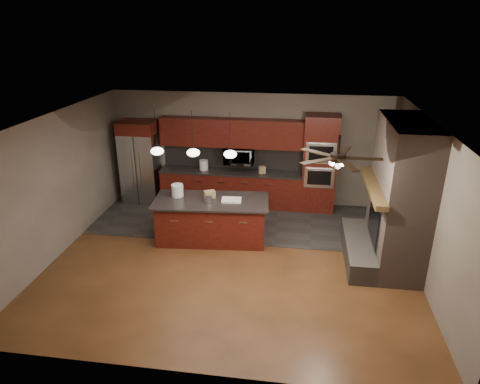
% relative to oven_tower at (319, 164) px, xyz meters
% --- Properties ---
extents(ground, '(7.00, 7.00, 0.00)m').
position_rel_oven_tower_xyz_m(ground, '(-1.70, -2.69, -1.19)').
color(ground, brown).
rests_on(ground, ground).
extents(ceiling, '(7.00, 6.00, 0.02)m').
position_rel_oven_tower_xyz_m(ceiling, '(-1.70, -2.69, 1.61)').
color(ceiling, white).
rests_on(ceiling, back_wall).
extents(back_wall, '(7.00, 0.02, 2.80)m').
position_rel_oven_tower_xyz_m(back_wall, '(-1.70, 0.31, 0.21)').
color(back_wall, gray).
rests_on(back_wall, ground).
extents(right_wall, '(0.02, 6.00, 2.80)m').
position_rel_oven_tower_xyz_m(right_wall, '(1.80, -2.69, 0.21)').
color(right_wall, gray).
rests_on(right_wall, ground).
extents(left_wall, '(0.02, 6.00, 2.80)m').
position_rel_oven_tower_xyz_m(left_wall, '(-5.20, -2.69, 0.21)').
color(left_wall, gray).
rests_on(left_wall, ground).
extents(slate_tile_patch, '(7.00, 2.40, 0.01)m').
position_rel_oven_tower_xyz_m(slate_tile_patch, '(-1.70, -0.89, -1.19)').
color(slate_tile_patch, '#312F2C').
rests_on(slate_tile_patch, ground).
extents(fireplace_column, '(1.30, 2.10, 2.80)m').
position_rel_oven_tower_xyz_m(fireplace_column, '(1.34, -2.29, 0.11)').
color(fireplace_column, brown).
rests_on(fireplace_column, ground).
extents(back_cabinetry, '(3.59, 0.64, 2.20)m').
position_rel_oven_tower_xyz_m(back_cabinetry, '(-2.18, 0.05, -0.30)').
color(back_cabinetry, '#581D10').
rests_on(back_cabinetry, ground).
extents(oven_tower, '(0.80, 0.63, 2.38)m').
position_rel_oven_tower_xyz_m(oven_tower, '(0.00, 0.00, 0.00)').
color(oven_tower, '#581D10').
rests_on(oven_tower, ground).
extents(microwave, '(0.73, 0.41, 0.50)m').
position_rel_oven_tower_xyz_m(microwave, '(-1.98, 0.06, 0.11)').
color(microwave, silver).
rests_on(microwave, back_cabinetry).
extents(refrigerator, '(0.91, 0.75, 2.11)m').
position_rel_oven_tower_xyz_m(refrigerator, '(-4.49, -0.07, -0.14)').
color(refrigerator, silver).
rests_on(refrigerator, ground).
extents(kitchen_island, '(2.48, 1.29, 0.92)m').
position_rel_oven_tower_xyz_m(kitchen_island, '(-2.28, -1.93, -0.73)').
color(kitchen_island, '#581D10').
rests_on(kitchen_island, ground).
extents(white_bucket, '(0.27, 0.27, 0.27)m').
position_rel_oven_tower_xyz_m(white_bucket, '(-3.03, -1.83, -0.14)').
color(white_bucket, white).
rests_on(white_bucket, kitchen_island).
extents(paint_can, '(0.21, 0.21, 0.12)m').
position_rel_oven_tower_xyz_m(paint_can, '(-2.31, -2.05, -0.21)').
color(paint_can, '#9F9FA3').
rests_on(paint_can, kitchen_island).
extents(paint_tray, '(0.43, 0.31, 0.04)m').
position_rel_oven_tower_xyz_m(paint_tray, '(-1.85, -1.91, -0.25)').
color(paint_tray, white).
rests_on(paint_tray, kitchen_island).
extents(cardboard_box, '(0.28, 0.25, 0.15)m').
position_rel_oven_tower_xyz_m(cardboard_box, '(-2.33, -1.79, -0.20)').
color(cardboard_box, '#99824F').
rests_on(cardboard_box, kitchen_island).
extents(counter_bucket, '(0.25, 0.25, 0.25)m').
position_rel_oven_tower_xyz_m(counter_bucket, '(-2.87, 0.01, -0.17)').
color(counter_bucket, white).
rests_on(counter_bucket, back_cabinetry).
extents(counter_box, '(0.19, 0.17, 0.17)m').
position_rel_oven_tower_xyz_m(counter_box, '(-1.39, -0.04, -0.20)').
color(counter_box, tan).
rests_on(counter_box, back_cabinetry).
extents(pendant_left, '(0.26, 0.26, 0.92)m').
position_rel_oven_tower_xyz_m(pendant_left, '(-3.35, -1.99, 0.77)').
color(pendant_left, black).
rests_on(pendant_left, ceiling).
extents(pendant_center, '(0.26, 0.26, 0.92)m').
position_rel_oven_tower_xyz_m(pendant_center, '(-2.60, -1.99, 0.77)').
color(pendant_center, black).
rests_on(pendant_center, ceiling).
extents(pendant_right, '(0.26, 0.26, 0.92)m').
position_rel_oven_tower_xyz_m(pendant_right, '(-1.85, -1.99, 0.77)').
color(pendant_right, black).
rests_on(pendant_right, ceiling).
extents(ceiling_fan, '(1.27, 1.33, 0.41)m').
position_rel_oven_tower_xyz_m(ceiling_fan, '(0.10, -3.49, 1.27)').
color(ceiling_fan, black).
rests_on(ceiling_fan, ceiling).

